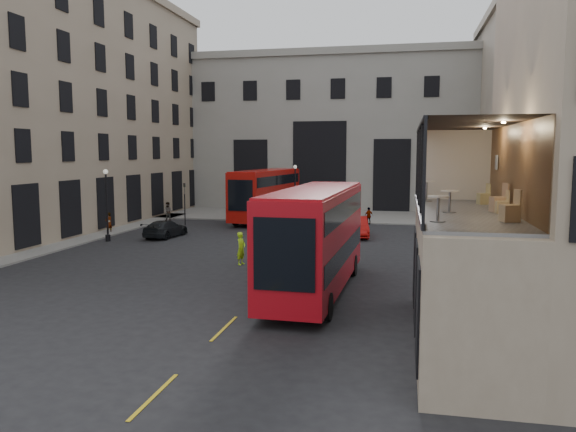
% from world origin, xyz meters
% --- Properties ---
extents(ground, '(140.00, 140.00, 0.00)m').
position_xyz_m(ground, '(0.00, 0.00, 0.00)').
color(ground, black).
rests_on(ground, ground).
extents(host_frontage, '(3.00, 11.00, 4.50)m').
position_xyz_m(host_frontage, '(6.50, 0.00, 2.25)').
color(host_frontage, tan).
rests_on(host_frontage, ground).
extents(cafe_floor, '(3.00, 10.00, 0.10)m').
position_xyz_m(cafe_floor, '(6.50, 0.00, 4.55)').
color(cafe_floor, slate).
rests_on(cafe_floor, host_frontage).
extents(building_left, '(14.60, 50.60, 22.00)m').
position_xyz_m(building_left, '(-26.96, 20.00, 11.38)').
color(building_left, tan).
rests_on(building_left, ground).
extents(gateway, '(35.00, 10.60, 18.00)m').
position_xyz_m(gateway, '(-5.00, 47.99, 9.39)').
color(gateway, gray).
rests_on(gateway, ground).
extents(building_right, '(16.60, 18.60, 20.00)m').
position_xyz_m(building_right, '(20.00, 39.97, 10.39)').
color(building_right, '#A69B86').
rests_on(building_right, ground).
extents(pavement_far, '(40.00, 12.00, 0.12)m').
position_xyz_m(pavement_far, '(-6.00, 38.00, 0.06)').
color(pavement_far, slate).
rests_on(pavement_far, ground).
extents(traffic_light_near, '(0.16, 0.20, 3.80)m').
position_xyz_m(traffic_light_near, '(-1.00, 12.00, 2.42)').
color(traffic_light_near, black).
rests_on(traffic_light_near, ground).
extents(traffic_light_far, '(0.16, 0.20, 3.80)m').
position_xyz_m(traffic_light_far, '(-15.00, 28.00, 2.42)').
color(traffic_light_far, black).
rests_on(traffic_light_far, ground).
extents(street_lamp_a, '(0.36, 0.36, 5.33)m').
position_xyz_m(street_lamp_a, '(-17.00, 18.00, 2.39)').
color(street_lamp_a, black).
rests_on(street_lamp_a, ground).
extents(street_lamp_b, '(0.36, 0.36, 5.33)m').
position_xyz_m(street_lamp_b, '(-6.00, 34.00, 2.39)').
color(street_lamp_b, black).
rests_on(street_lamp_b, ground).
extents(bus_near, '(3.19, 12.39, 4.91)m').
position_xyz_m(bus_near, '(0.50, 6.15, 2.76)').
color(bus_near, '#AA0B15').
rests_on(bus_near, ground).
extents(bus_far, '(4.23, 12.49, 4.89)m').
position_xyz_m(bus_far, '(-8.55, 32.53, 2.75)').
color(bus_far, '#A6100B').
rests_on(bus_far, ground).
extents(car_a, '(2.70, 4.20, 1.33)m').
position_xyz_m(car_a, '(-4.38, 22.07, 0.67)').
color(car_a, '#A4A8AD').
rests_on(car_a, ground).
extents(car_b, '(2.40, 4.99, 1.58)m').
position_xyz_m(car_b, '(0.84, 24.04, 0.79)').
color(car_b, '#A70D0A').
rests_on(car_b, ground).
extents(car_c, '(2.35, 4.74, 1.32)m').
position_xyz_m(car_c, '(-13.66, 20.76, 0.66)').
color(car_c, black).
rests_on(car_c, ground).
extents(bicycle, '(2.05, 1.07, 1.03)m').
position_xyz_m(bicycle, '(-3.71, 16.17, 0.51)').
color(bicycle, gray).
rests_on(bicycle, ground).
extents(cyclist, '(0.61, 0.79, 1.93)m').
position_xyz_m(cyclist, '(-4.83, 11.72, 0.96)').
color(cyclist, '#AAE718').
rests_on(cyclist, ground).
extents(pedestrian_a, '(0.90, 0.71, 1.84)m').
position_xyz_m(pedestrian_a, '(-17.63, 30.27, 0.92)').
color(pedestrian_a, gray).
rests_on(pedestrian_a, ground).
extents(pedestrian_b, '(1.08, 1.15, 1.56)m').
position_xyz_m(pedestrian_b, '(-6.01, 36.88, 0.78)').
color(pedestrian_b, gray).
rests_on(pedestrian_b, ground).
extents(pedestrian_c, '(0.98, 0.86, 1.58)m').
position_xyz_m(pedestrian_c, '(1.31, 31.75, 0.79)').
color(pedestrian_c, gray).
rests_on(pedestrian_c, ground).
extents(pedestrian_d, '(0.64, 0.88, 1.67)m').
position_xyz_m(pedestrian_d, '(6.13, 36.13, 0.84)').
color(pedestrian_d, gray).
rests_on(pedestrian_d, ground).
extents(pedestrian_e, '(0.59, 0.73, 1.72)m').
position_xyz_m(pedestrian_e, '(-19.00, 21.69, 0.86)').
color(pedestrian_e, gray).
rests_on(pedestrian_e, ground).
extents(cafe_table_near, '(0.60, 0.60, 0.75)m').
position_xyz_m(cafe_table_near, '(5.47, -2.98, 5.09)').
color(cafe_table_near, beige).
rests_on(cafe_table_near, cafe_floor).
extents(cafe_table_mid, '(0.59, 0.59, 0.73)m').
position_xyz_m(cafe_table_mid, '(5.98, -0.34, 5.08)').
color(cafe_table_mid, white).
rests_on(cafe_table_mid, cafe_floor).
extents(cafe_table_far, '(0.66, 0.66, 0.83)m').
position_xyz_m(cafe_table_far, '(5.37, 3.88, 5.15)').
color(cafe_table_far, silver).
rests_on(cafe_table_far, cafe_floor).
extents(cafe_chair_a, '(0.55, 0.55, 0.93)m').
position_xyz_m(cafe_chair_a, '(7.50, -2.54, 4.88)').
color(cafe_chair_a, tan).
rests_on(cafe_chair_a, cafe_floor).
extents(cafe_chair_b, '(0.41, 0.41, 0.77)m').
position_xyz_m(cafe_chair_b, '(7.64, -0.30, 4.83)').
color(cafe_chair_b, '#DBBB7E').
rests_on(cafe_chair_b, cafe_floor).
extents(cafe_chair_c, '(0.57, 0.57, 0.97)m').
position_xyz_m(cafe_chair_c, '(7.60, 0.12, 4.89)').
color(cafe_chair_c, tan).
rests_on(cafe_chair_c, cafe_floor).
extents(cafe_chair_d, '(0.48, 0.48, 0.80)m').
position_xyz_m(cafe_chair_d, '(7.48, 3.01, 4.84)').
color(cafe_chair_d, tan).
rests_on(cafe_chair_d, cafe_floor).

